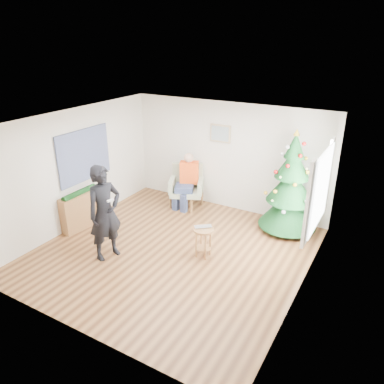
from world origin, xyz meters
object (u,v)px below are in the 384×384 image
Objects in this scene: armchair at (187,191)px; console at (82,210)px; christmas_tree at (291,187)px; stool at (203,242)px; standing_man at (105,213)px.

armchair reaches higher than console.
armchair is at bearing 179.82° from christmas_tree.
stool is at bearing -120.17° from christmas_tree.
christmas_tree is 3.88m from standing_man.
standing_man is at bearing -18.60° from console.
christmas_tree reaches higher than standing_man.
stool is (-1.09, -1.88, -0.71)m from christmas_tree.
standing_man is (-1.61, -0.90, 0.62)m from stool.
armchair is 0.56× the size of standing_man.
armchair reaches higher than stool.
console reaches higher than stool.
christmas_tree is 2.20× the size of armchair.
console is (-4.02, -2.15, -0.62)m from christmas_tree.
armchair is at bearing 14.29° from standing_man.
standing_man reaches higher than armchair.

